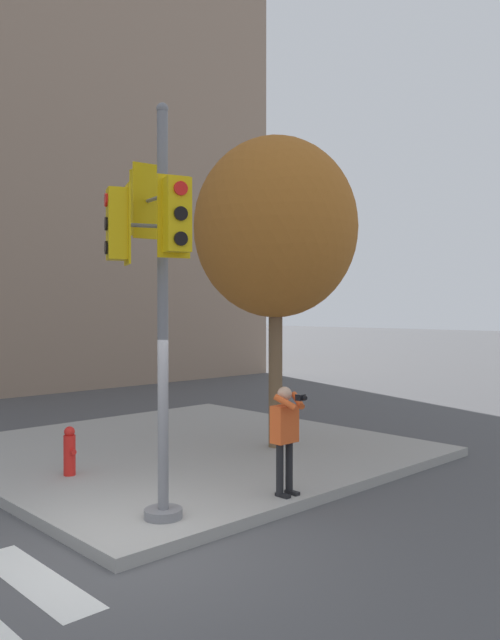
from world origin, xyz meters
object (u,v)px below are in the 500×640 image
(person_photographer, at_px, (285,430))
(fire_hydrant, at_px, (70,451))
(traffic_signal_pole, at_px, (152,265))
(street_tree, at_px, (276,228))

(person_photographer, height_order, fire_hydrant, person_photographer)
(traffic_signal_pole, bearing_deg, person_photographer, -13.02)
(traffic_signal_pole, height_order, street_tree, street_tree)
(street_tree, bearing_deg, fire_hydrant, 167.80)
(traffic_signal_pole, relative_size, street_tree, 0.88)
(street_tree, distance_m, fire_hydrant, 5.67)
(street_tree, relative_size, fire_hydrant, 7.61)
(person_photographer, distance_m, street_tree, 4.68)
(street_tree, height_order, fire_hydrant, street_tree)
(traffic_signal_pole, distance_m, person_photographer, 3.13)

